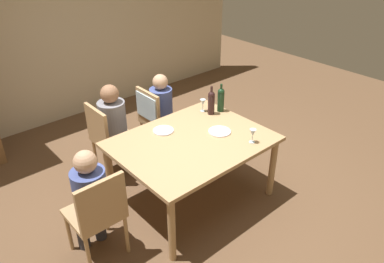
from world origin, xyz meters
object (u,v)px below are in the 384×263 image
wine_glass_centre (253,133)px  dinner_plate_guest_left (163,130)px  person_woman_host (90,196)px  person_man_guest (163,108)px  chair_far_right (154,114)px  person_man_bearded (115,123)px  wine_bottle_tall_green (221,99)px  wine_glass_near_left (203,103)px  chair_far_left (108,136)px  dinner_plate_host (220,131)px  chair_left_end (98,212)px  wine_bottle_dark_red (211,102)px  dining_table (192,147)px

wine_glass_centre → dinner_plate_guest_left: size_ratio=0.68×
person_woman_host → person_man_guest: bearing=32.0°
dinner_plate_guest_left → chair_far_right: bearing=62.6°
wine_glass_centre → person_man_bearded: bearing=117.9°
wine_bottle_tall_green → wine_glass_centre: size_ratio=2.27×
wine_bottle_tall_green → wine_glass_near_left: 0.21m
chair_far_left → person_man_bearded: size_ratio=0.81×
chair_far_left → chair_far_right: same height
dinner_plate_host → person_man_guest: bearing=87.5°
chair_left_end → person_man_bearded: person_man_bearded is taller
chair_far_right → wine_glass_centre: 1.45m
chair_far_right → wine_bottle_dark_red: 0.82m
wine_bottle_tall_green → person_woman_host: bearing=-172.3°
chair_far_left → chair_far_right: size_ratio=1.00×
dinner_plate_guest_left → dinner_plate_host: bearing=-43.3°
wine_bottle_dark_red → dinner_plate_host: size_ratio=1.43×
wine_glass_centre → dinner_plate_host: (-0.10, 0.36, -0.10)m
wine_bottle_tall_green → person_man_guest: bearing=114.0°
person_man_bearded → wine_bottle_tall_green: 1.25m
chair_left_end → wine_bottle_dark_red: wine_bottle_dark_red is taller
chair_left_end → wine_glass_near_left: size_ratio=6.17×
wine_bottle_tall_green → chair_left_end: bearing=-168.9°
chair_far_left → wine_bottle_dark_red: wine_bottle_dark_red is taller
wine_glass_centre → dinner_plate_host: size_ratio=0.63×
chair_left_end → person_man_guest: size_ratio=0.85×
wine_glass_centre → dinner_plate_guest_left: (-0.53, 0.77, -0.10)m
chair_far_right → dinner_plate_host: (0.10, -1.05, 0.16)m
dinner_plate_guest_left → chair_far_left: bearing=117.0°
dinner_plate_guest_left → person_woman_host: bearing=-163.3°
chair_far_left → person_woman_host: (-0.72, -0.95, 0.11)m
dining_table → person_man_bearded: (-0.32, 0.98, -0.01)m
chair_far_right → wine_bottle_dark_red: (0.33, -0.69, 0.31)m
wine_bottle_dark_red → wine_glass_centre: (-0.12, -0.73, -0.04)m
dinner_plate_host → dinner_plate_guest_left: (-0.43, 0.41, 0.00)m
dining_table → wine_bottle_tall_green: 0.77m
chair_left_end → chair_far_left: bearing=56.1°
wine_bottle_tall_green → wine_bottle_dark_red: bearing=172.0°
chair_left_end → chair_far_right: bearing=37.8°
person_woman_host → dinner_plate_guest_left: size_ratio=5.01×
chair_far_right → person_man_bearded: 0.55m
chair_far_left → dinner_plate_guest_left: bearing=27.0°
chair_far_right → chair_left_end: bearing=-52.2°
person_man_guest → dining_table: bearing=-20.9°
chair_left_end → chair_far_left: (0.72, 1.07, 0.00)m
chair_left_end → chair_far_right: (1.38, 1.07, 0.06)m
person_woman_host → person_man_guest: 1.80m
wine_bottle_dark_red → person_man_guest: bearing=104.5°
person_woman_host → wine_glass_centre: size_ratio=7.42×
person_man_guest → dinner_plate_guest_left: bearing=-36.9°
person_man_bearded → person_man_guest: bearing=90.0°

